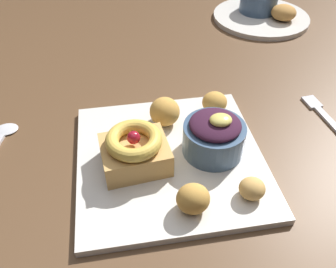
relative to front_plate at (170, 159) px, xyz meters
The scene contains 12 objects.
ground_plane 0.76m from the front_plate, 70.47° to the left, with size 8.00×8.00×0.00m, color brown.
dining_table 0.22m from the front_plate, 70.47° to the left, with size 1.39×1.10×0.73m.
front_plate is the anchor object (origin of this frame).
cake_slice 0.06m from the front_plate, behind, with size 0.10×0.09×0.06m.
berry_ramekin 0.08m from the front_plate, ahead, with size 0.09×0.09×0.07m.
fritter_front 0.11m from the front_plate, 82.79° to the right, with size 0.04×0.04×0.04m, color gold.
fritter_middle 0.09m from the front_plate, 86.73° to the left, with size 0.05×0.05×0.05m, color gold.
fritter_back 0.14m from the front_plate, 43.89° to the right, with size 0.04×0.04×0.03m, color tan.
fritter_extra 0.14m from the front_plate, 45.92° to the left, with size 0.04×0.04×0.04m, color gold.
back_plate 0.57m from the front_plate, 55.45° to the left, with size 0.25×0.25×0.01m, color silver.
back_pastry 0.57m from the front_plate, 49.81° to the left, with size 0.06×0.06×0.04m, color #B77F3D.
fork 0.30m from the front_plate, 13.43° to the left, with size 0.03×0.13×0.00m.
Camera 1 is at (-0.13, -0.57, 1.13)m, focal length 38.01 mm.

